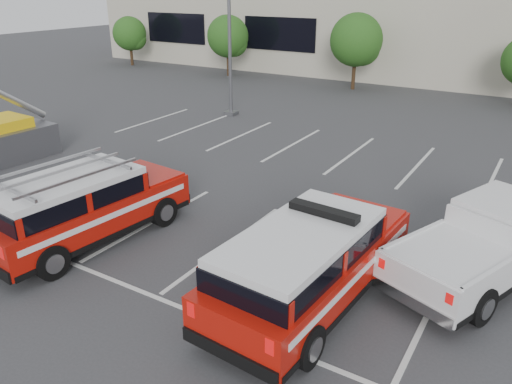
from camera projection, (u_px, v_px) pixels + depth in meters
ground at (228, 245)px, 13.52m from camera, size 120.00×120.00×0.00m
stall_markings at (302, 191)px, 17.05m from camera, size 23.00×15.00×0.01m
convention_building at (473, 10)px, 36.65m from camera, size 60.00×16.99×13.20m
tree_far_left at (131, 35)px, 41.84m from camera, size 2.77×2.77×3.99m
tree_left at (229, 38)px, 36.93m from camera, size 3.07×3.07×4.42m
tree_mid_left at (358, 42)px, 32.02m from camera, size 3.37×3.37×4.85m
light_pole_left at (229, 13)px, 24.78m from camera, size 0.90×0.60×10.24m
fire_chief_suv at (310, 267)px, 10.85m from camera, size 2.57×6.09×2.09m
white_pickup at (491, 247)px, 11.95m from camera, size 4.07×6.28×1.82m
ladder_suv at (84, 211)px, 13.48m from camera, size 2.77×5.79×2.20m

